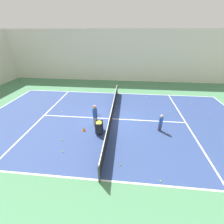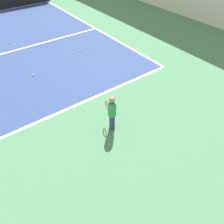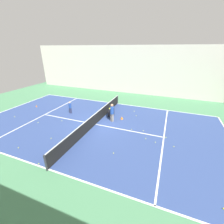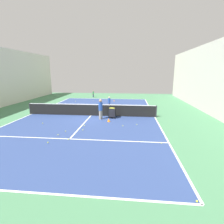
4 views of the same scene
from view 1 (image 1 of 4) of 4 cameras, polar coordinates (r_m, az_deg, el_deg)
name	(u,v)px [view 1 (image 1 of 4)]	position (r m, az deg, el deg)	size (l,w,h in m)	color
ground_plane	(112,119)	(12.52, 0.00, -2.61)	(36.10, 36.10, 0.00)	#477F56
court_playing_area	(112,119)	(12.52, 0.00, -2.61)	(11.82, 21.61, 0.00)	navy
line_sideline_left	(100,180)	(8.07, -4.69, -24.48)	(0.10, 21.61, 0.00)	white
line_sideline_right	(117,93)	(17.83, 1.95, 7.12)	(0.10, 21.61, 0.00)	white
line_service_near	(186,123)	(13.38, 26.29, -3.65)	(11.82, 0.10, 0.00)	white
line_service_far	(44,115)	(14.32, -24.40, -1.12)	(11.82, 0.10, 0.00)	white
line_centre_service	(112,119)	(12.52, 0.00, -2.59)	(0.10, 11.89, 0.00)	white
hall_enclosure_right	(120,57)	(22.16, 3.15, 20.36)	(0.15, 32.40, 6.81)	silver
tennis_net	(112,113)	(12.24, 0.00, -0.37)	(12.12, 0.10, 1.08)	#2D2D33
coach_at_net	(95,114)	(11.22, -6.48, -0.84)	(0.47, 0.71, 1.74)	gray
child_midcourt	(161,122)	(11.25, 18.10, -3.53)	(0.30, 0.30, 1.32)	#2D3351
ball_cart	(99,125)	(10.52, -4.94, -5.08)	(0.60, 0.47, 0.94)	black
training_cone_1	(84,129)	(11.19, -10.73, -6.48)	(0.26, 0.26, 0.27)	orange
tennis_ball_0	(120,165)	(8.64, 3.11, -19.43)	(0.07, 0.07, 0.07)	yellow
tennis_ball_1	(61,118)	(13.26, -18.86, -2.21)	(0.07, 0.07, 0.07)	yellow
tennis_ball_3	(170,112)	(14.50, 21.26, 0.05)	(0.07, 0.07, 0.07)	yellow
tennis_ball_4	(166,133)	(11.43, 19.91, -7.64)	(0.07, 0.07, 0.07)	yellow
tennis_ball_5	(42,109)	(15.45, -25.06, 0.99)	(0.07, 0.07, 0.07)	yellow
tennis_ball_6	(209,114)	(15.60, 32.93, -0.78)	(0.07, 0.07, 0.07)	yellow
tennis_ball_8	(117,106)	(14.55, 1.85, 2.20)	(0.07, 0.07, 0.07)	yellow
tennis_ball_9	(151,117)	(13.15, 14.72, -1.81)	(0.07, 0.07, 0.07)	yellow
tennis_ball_10	(62,140)	(10.72, -18.39, -10.01)	(0.07, 0.07, 0.07)	yellow
tennis_ball_11	(43,115)	(14.40, -24.87, -0.92)	(0.07, 0.07, 0.07)	yellow
tennis_ball_12	(73,118)	(13.02, -14.67, -2.14)	(0.07, 0.07, 0.07)	yellow
tennis_ball_13	(161,181)	(8.33, 18.03, -23.67)	(0.07, 0.07, 0.07)	yellow
tennis_ball_14	(192,103)	(17.29, 28.06, 3.10)	(0.07, 0.07, 0.07)	yellow
tennis_ball_15	(55,110)	(14.78, -20.91, 0.66)	(0.07, 0.07, 0.07)	yellow
tennis_ball_16	(136,103)	(15.45, 9.09, 3.46)	(0.07, 0.07, 0.07)	yellow
tennis_ball_17	(62,112)	(14.30, -18.63, 0.13)	(0.07, 0.07, 0.07)	yellow
tennis_ball_18	(124,94)	(17.68, 4.65, 6.97)	(0.07, 0.07, 0.07)	yellow
tennis_ball_19	(147,97)	(17.20, 13.10, 5.69)	(0.07, 0.07, 0.07)	yellow
tennis_ball_20	(87,101)	(15.85, -9.60, 4.07)	(0.07, 0.07, 0.07)	yellow
tennis_ball_21	(63,151)	(9.81, -18.25, -14.07)	(0.07, 0.07, 0.07)	yellow
tennis_ball_23	(43,93)	(19.55, -24.88, 6.51)	(0.07, 0.07, 0.07)	yellow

